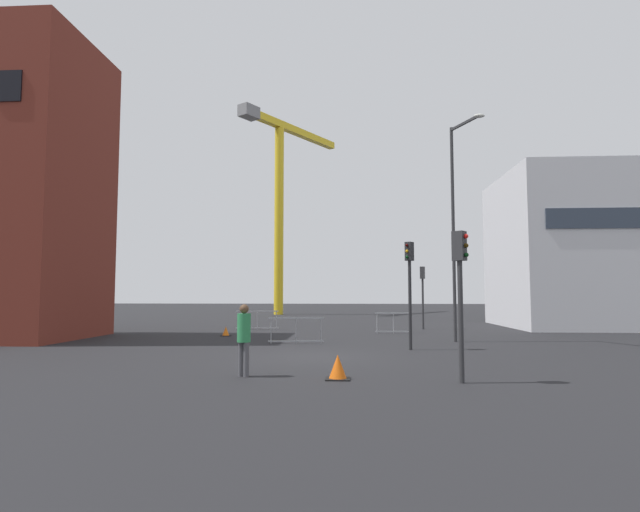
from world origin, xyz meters
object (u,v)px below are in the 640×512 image
(construction_crane, at_px, (281,184))
(traffic_light_median, at_px, (410,277))
(traffic_light_far, at_px, (423,287))
(traffic_cone_on_verge, at_px, (226,332))
(pedestrian_walking, at_px, (244,334))
(traffic_cone_striped, at_px, (338,368))
(streetlamp_tall, at_px, (456,215))
(traffic_light_corner, at_px, (460,279))

(construction_crane, distance_m, traffic_light_median, 32.70)
(traffic_light_far, xyz_separation_m, traffic_cone_on_verge, (-10.26, -5.07, -2.24))
(construction_crane, relative_size, pedestrian_walking, 10.74)
(traffic_cone_striped, bearing_deg, traffic_light_far, 75.18)
(streetlamp_tall, xyz_separation_m, pedestrian_walking, (-7.26, -9.11, -4.39))
(construction_crane, height_order, pedestrian_walking, construction_crane)
(construction_crane, relative_size, traffic_cone_striped, 32.63)
(traffic_cone_striped, xyz_separation_m, traffic_cone_on_verge, (-5.77, 11.87, -0.07))
(traffic_light_far, bearing_deg, streetlamp_tall, -86.97)
(streetlamp_tall, bearing_deg, pedestrian_walking, -128.54)
(traffic_light_corner, xyz_separation_m, traffic_cone_on_verge, (-8.68, 12.21, -2.20))
(traffic_cone_on_verge, bearing_deg, traffic_light_far, 26.32)
(pedestrian_walking, distance_m, traffic_cone_on_verge, 12.15)
(traffic_light_far, distance_m, traffic_cone_striped, 17.66)
(construction_crane, height_order, traffic_light_corner, construction_crane)
(streetlamp_tall, relative_size, traffic_light_median, 2.35)
(streetlamp_tall, relative_size, traffic_light_corner, 2.64)
(traffic_cone_striped, bearing_deg, construction_crane, 100.33)
(streetlamp_tall, bearing_deg, traffic_light_corner, -101.53)
(traffic_light_median, relative_size, pedestrian_walking, 2.21)
(traffic_light_median, xyz_separation_m, traffic_cone_striped, (-2.51, -6.42, -2.41))
(construction_crane, distance_m, traffic_light_far, 24.47)
(construction_crane, xyz_separation_m, traffic_light_corner, (9.49, -36.48, -10.43))
(traffic_light_far, xyz_separation_m, traffic_cone_striped, (-4.48, -16.94, -2.17))
(streetlamp_tall, distance_m, pedestrian_walking, 12.45)
(streetlamp_tall, height_order, pedestrian_walking, streetlamp_tall)
(traffic_cone_on_verge, bearing_deg, traffic_cone_striped, -64.06)
(traffic_light_median, xyz_separation_m, traffic_light_corner, (0.40, -6.76, -0.27))
(traffic_light_far, relative_size, traffic_light_corner, 1.02)
(construction_crane, distance_m, traffic_cone_striped, 38.82)
(traffic_light_corner, bearing_deg, traffic_light_far, 84.80)
(construction_crane, distance_m, traffic_cone_on_verge, 27.37)
(traffic_light_median, relative_size, traffic_light_far, 1.10)
(traffic_light_median, height_order, traffic_light_corner, traffic_light_median)
(traffic_cone_on_verge, bearing_deg, traffic_light_corner, -54.59)
(traffic_light_median, height_order, traffic_cone_on_verge, traffic_light_median)
(traffic_light_median, distance_m, traffic_cone_striped, 7.30)
(traffic_light_median, xyz_separation_m, traffic_light_far, (1.97, 10.52, -0.23))
(traffic_light_median, height_order, traffic_cone_striped, traffic_light_median)
(traffic_cone_on_verge, bearing_deg, streetlamp_tall, -13.31)
(traffic_light_median, bearing_deg, traffic_light_far, 79.39)
(construction_crane, relative_size, streetlamp_tall, 2.07)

